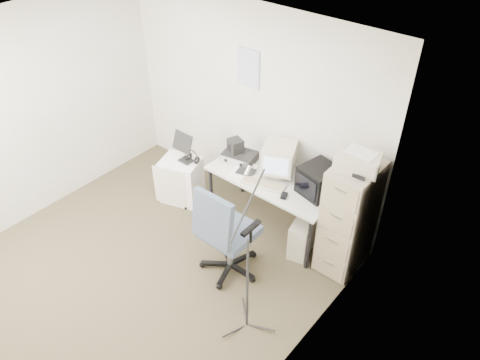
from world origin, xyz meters
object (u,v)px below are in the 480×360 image
Objects in this scene: filing_cabinet at (349,217)px; desk at (272,202)px; side_cart at (182,180)px; office_chair at (230,230)px.

filing_cabinet is 0.87× the size of desk.
side_cart is at bearing -165.54° from desk.
desk is 1.31× the size of office_chair.
filing_cabinet is at bearing 43.89° from office_chair.
desk is 0.87m from office_chair.
office_chair is (0.06, -0.84, 0.21)m from desk.
side_cart is (-1.21, -0.31, -0.07)m from desk.
filing_cabinet is 0.99m from desk.
filing_cabinet is 1.13× the size of office_chair.
office_chair is (-0.89, -0.87, -0.08)m from filing_cabinet.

